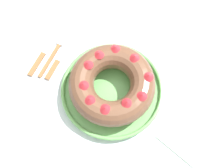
# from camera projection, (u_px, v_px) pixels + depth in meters

# --- Properties ---
(ground_plane) EXTENTS (8.00, 8.00, 0.00)m
(ground_plane) POSITION_uv_depth(u_px,v_px,m) (111.00, 138.00, 1.57)
(ground_plane) COLOR brown
(dining_table) EXTENTS (1.12, 1.26, 0.77)m
(dining_table) POSITION_uv_depth(u_px,v_px,m) (110.00, 107.00, 0.94)
(dining_table) COLOR silver
(dining_table) RESTS_ON ground_plane
(serving_dish) EXTENTS (0.33, 0.33, 0.03)m
(serving_dish) POSITION_uv_depth(u_px,v_px,m) (112.00, 90.00, 0.85)
(serving_dish) COLOR #6BB760
(serving_dish) RESTS_ON dining_table
(bundt_cake) EXTENTS (0.27, 0.27, 0.09)m
(bundt_cake) POSITION_uv_depth(u_px,v_px,m) (112.00, 84.00, 0.80)
(bundt_cake) COLOR brown
(bundt_cake) RESTS_ON serving_dish
(fork) EXTENTS (0.02, 0.19, 0.01)m
(fork) POSITION_uv_depth(u_px,v_px,m) (55.00, 51.00, 0.91)
(fork) COLOR #936038
(fork) RESTS_ON dining_table
(serving_knife) EXTENTS (0.02, 0.21, 0.01)m
(serving_knife) POSITION_uv_depth(u_px,v_px,m) (43.00, 54.00, 0.90)
(serving_knife) COLOR #936038
(serving_knife) RESTS_ON dining_table
(cake_knife) EXTENTS (0.02, 0.17, 0.01)m
(cake_knife) POSITION_uv_depth(u_px,v_px,m) (57.00, 61.00, 0.89)
(cake_knife) COLOR #936038
(cake_knife) RESTS_ON dining_table
(napkin) EXTENTS (0.18, 0.15, 0.00)m
(napkin) POSITION_uv_depth(u_px,v_px,m) (187.00, 140.00, 0.80)
(napkin) COLOR #B2D1B7
(napkin) RESTS_ON dining_table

